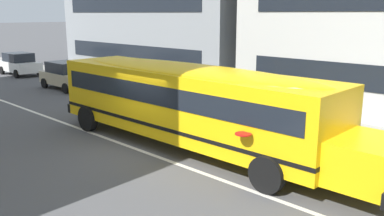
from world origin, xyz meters
TOP-DOWN VIEW (x-y plane):
  - ground_plane at (0.00, 0.00)m, footprint 400.00×400.00m
  - sidewalk_far at (0.00, 7.14)m, footprint 120.00×3.00m
  - lane_centreline at (0.00, 0.00)m, footprint 110.00×0.16m
  - school_bus at (1.07, 1.37)m, footprint 12.74×3.02m
  - parked_car_beige_beside_sign at (-12.24, 4.20)m, footprint 3.90×1.89m
  - parked_car_white_far_corner at (-20.05, 4.69)m, footprint 3.91×1.90m

SIDE VIEW (x-z plane):
  - ground_plane at x=0.00m, z-range 0.00..0.00m
  - lane_centreline at x=0.00m, z-range 0.00..0.01m
  - sidewalk_far at x=0.00m, z-range 0.00..0.01m
  - parked_car_beige_beside_sign at x=-12.24m, z-range 0.02..1.66m
  - parked_car_white_far_corner at x=-20.05m, z-range 0.02..1.66m
  - school_bus at x=1.07m, z-range 0.27..3.11m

